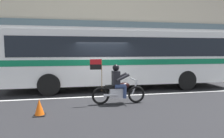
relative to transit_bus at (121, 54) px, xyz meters
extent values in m
plane|color=black|center=(-1.20, -1.19, -1.88)|extent=(60.00, 60.00, 0.00)
cube|color=#B7B2A8|center=(-1.20, 3.91, -1.81)|extent=(28.00, 3.80, 0.15)
cube|color=silver|center=(-1.20, -1.79, -1.88)|extent=(26.60, 0.14, 0.01)
cube|color=#B2A893|center=(-1.20, 6.21, 3.64)|extent=(28.00, 0.80, 11.05)
cube|color=#4C606B|center=(-1.20, 5.77, 1.99)|extent=(25.76, 0.10, 1.40)
cube|color=white|center=(0.00, 0.01, -0.15)|extent=(12.03, 2.68, 2.70)
cube|color=black|center=(0.00, 0.01, 0.40)|extent=(11.07, 2.71, 0.96)
cube|color=#0F7247|center=(0.00, 0.01, -0.35)|extent=(11.79, 2.70, 0.28)
cube|color=silver|center=(0.00, 0.01, 1.26)|extent=(11.79, 2.55, 0.16)
cylinder|color=black|center=(-3.72, -1.17, -1.36)|extent=(1.04, 0.30, 1.04)
cylinder|color=black|center=(3.30, -1.17, -1.36)|extent=(1.04, 0.30, 1.04)
torus|color=black|center=(-0.11, -3.13, -1.54)|extent=(0.69, 0.10, 0.69)
torus|color=black|center=(-1.56, -3.12, -1.54)|extent=(0.69, 0.10, 0.69)
cube|color=silver|center=(-0.88, -3.13, -1.44)|extent=(0.64, 0.28, 0.36)
ellipsoid|color=black|center=(-0.63, -3.13, -1.16)|extent=(0.48, 0.28, 0.24)
cube|color=black|center=(-1.08, -3.13, -1.20)|extent=(0.56, 0.26, 0.12)
cylinder|color=silver|center=(-0.17, -3.13, -1.24)|extent=(0.28, 0.06, 0.58)
cylinder|color=silver|center=(-0.25, -3.13, -0.92)|extent=(0.04, 0.64, 0.04)
cylinder|color=silver|center=(-1.18, -3.29, -1.49)|extent=(0.55, 0.09, 0.09)
cube|color=black|center=(-0.95, -3.13, -0.86)|extent=(0.28, 0.36, 0.56)
sphere|color=black|center=(-0.95, -3.13, -0.45)|extent=(0.26, 0.26, 0.26)
cylinder|color=navy|center=(-0.81, -2.95, -1.16)|extent=(0.42, 0.15, 0.15)
cylinder|color=navy|center=(-0.63, -2.95, -1.40)|extent=(0.13, 0.13, 0.46)
cylinder|color=navy|center=(-0.81, -3.31, -1.16)|extent=(0.42, 0.15, 0.15)
cylinder|color=navy|center=(-0.63, -3.31, -1.40)|extent=(0.13, 0.13, 0.46)
cylinder|color=black|center=(-0.71, -2.93, -0.82)|extent=(0.52, 0.11, 0.32)
cylinder|color=black|center=(-0.71, -3.33, -0.82)|extent=(0.52, 0.11, 0.32)
cylinder|color=olive|center=(-1.51, -3.12, -0.73)|extent=(0.02, 0.02, 1.25)
cube|color=red|center=(-1.74, -3.12, -0.21)|extent=(0.44, 0.02, 0.20)
cube|color=black|center=(-1.74, -3.12, -0.41)|extent=(0.44, 0.02, 0.20)
cylinder|color=#4C8C3F|center=(1.73, 2.95, -1.44)|extent=(0.22, 0.22, 0.58)
sphere|color=#4C8C3F|center=(1.73, 2.95, -1.08)|extent=(0.20, 0.20, 0.20)
cylinder|color=#4C8C3F|center=(1.73, 2.81, -1.41)|extent=(0.09, 0.10, 0.09)
cone|color=#EA590F|center=(-3.68, -4.02, -1.61)|extent=(0.32, 0.32, 0.55)
cube|color=black|center=(-3.68, -4.02, -1.87)|extent=(0.36, 0.36, 0.03)
camera|label=1|loc=(-2.52, -10.47, 0.22)|focal=31.05mm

